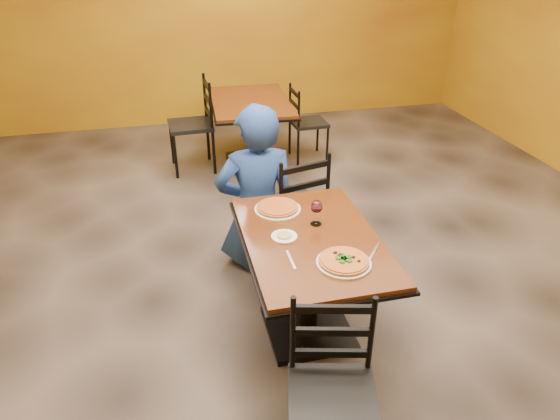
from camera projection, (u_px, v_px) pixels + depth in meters
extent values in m
cube|color=black|center=(290.00, 286.00, 3.84)|extent=(7.00, 8.00, 0.01)
cube|color=#B79514|center=(215.00, 9.00, 6.51)|extent=(7.00, 0.01, 3.00)
cube|color=#5E2C0E|center=(311.00, 239.00, 3.06)|extent=(0.80, 1.20, 0.03)
cube|color=black|center=(311.00, 243.00, 3.07)|extent=(0.83, 1.23, 0.02)
cylinder|color=black|center=(310.00, 287.00, 3.24)|extent=(0.12, 0.12, 0.66)
cube|color=black|center=(308.00, 328.00, 3.41)|extent=(0.55, 0.55, 0.04)
cube|color=#5E2C0E|center=(251.00, 102.00, 5.54)|extent=(0.90, 1.30, 0.03)
cube|color=black|center=(251.00, 104.00, 5.55)|extent=(0.93, 1.33, 0.02)
cylinder|color=black|center=(251.00, 133.00, 5.72)|extent=(0.13, 0.13, 0.66)
cube|color=black|center=(252.00, 161.00, 5.89)|extent=(0.60, 0.60, 0.04)
imported|color=navy|center=(256.00, 187.00, 3.85)|extent=(0.65, 0.43, 1.32)
cylinder|color=white|center=(344.00, 263.00, 2.80)|extent=(0.31, 0.31, 0.01)
cylinder|color=#9A340B|center=(344.00, 261.00, 2.80)|extent=(0.28, 0.28, 0.02)
cylinder|color=white|center=(278.00, 209.00, 3.35)|extent=(0.31, 0.31, 0.01)
cylinder|color=#C67326|center=(278.00, 207.00, 3.34)|extent=(0.28, 0.28, 0.02)
cylinder|color=white|center=(284.00, 236.00, 3.05)|extent=(0.16, 0.16, 0.01)
cylinder|color=tan|center=(284.00, 235.00, 3.04)|extent=(0.09, 0.09, 0.01)
cube|color=silver|center=(291.00, 260.00, 2.84)|extent=(0.02, 0.19, 0.00)
cube|color=silver|center=(374.00, 251.00, 2.91)|extent=(0.14, 0.17, 0.00)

